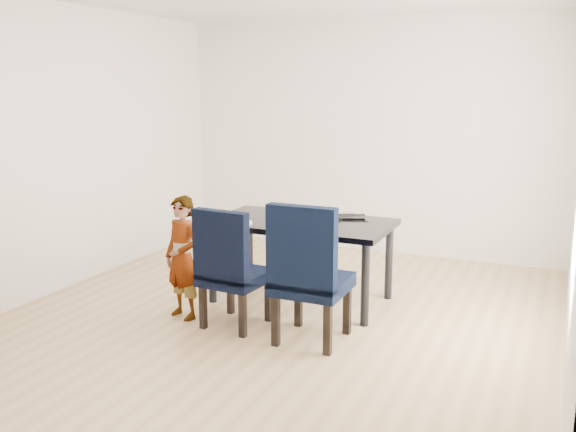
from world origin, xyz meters
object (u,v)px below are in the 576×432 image
at_px(chair_right, 313,272).
at_px(laptop, 348,215).
at_px(dining_table, 301,261).
at_px(chair_left, 236,266).
at_px(child, 183,258).
at_px(plate, 236,223).

bearing_deg(chair_right, laptop, 95.31).
xyz_separation_m(dining_table, chair_left, (-0.25, -0.78, 0.13)).
bearing_deg(dining_table, laptop, 46.56).
bearing_deg(laptop, chair_right, 73.44).
bearing_deg(child, laptop, 64.90).
bearing_deg(dining_table, chair_left, -108.09).
height_order(child, plate, child).
distance_m(chair_left, child, 0.49).
relative_size(chair_left, plate, 3.55).
xyz_separation_m(dining_table, laptop, (0.33, 0.35, 0.39)).
bearing_deg(plate, chair_right, -27.28).
xyz_separation_m(chair_left, chair_right, (0.69, -0.04, 0.05)).
relative_size(chair_right, plate, 3.91).
height_order(chair_right, child, chair_right).
bearing_deg(laptop, child, 25.13).
xyz_separation_m(chair_left, laptop, (0.58, 1.13, 0.26)).
height_order(chair_left, plate, chair_left).
bearing_deg(laptop, plate, 19.02).
distance_m(chair_right, laptop, 1.19).
bearing_deg(chair_left, child, -172.26).
height_order(dining_table, laptop, laptop).
height_order(chair_left, chair_right, chair_right).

